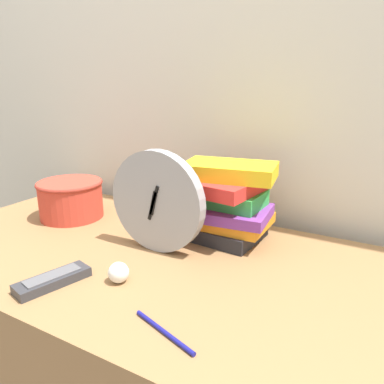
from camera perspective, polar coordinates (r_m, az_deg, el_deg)
name	(u,v)px	position (r m, az deg, el deg)	size (l,w,h in m)	color
wall_back	(216,52)	(1.21, 3.62, 20.51)	(6.00, 0.04, 2.40)	silver
desk	(146,368)	(1.15, -7.00, -25.04)	(1.24, 0.66, 0.71)	olive
desk_clock	(157,202)	(0.92, -5.39, -1.46)	(0.26, 0.03, 0.26)	#99999E
book_stack	(227,201)	(0.99, 5.36, -1.42)	(0.26, 0.20, 0.21)	#232328
basket	(71,198)	(1.22, -17.99, -0.83)	(0.20, 0.20, 0.12)	#C63D2D
tv_remote	(53,280)	(0.86, -20.45, -12.44)	(0.09, 0.16, 0.02)	#333338
crumpled_paper_ball	(119,272)	(0.82, -11.13, -11.94)	(0.04, 0.04, 0.04)	white
pen	(164,332)	(0.68, -4.29, -20.47)	(0.15, 0.05, 0.01)	navy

